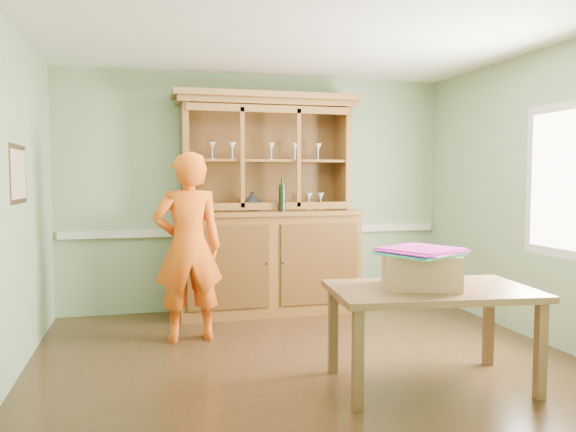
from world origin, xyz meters
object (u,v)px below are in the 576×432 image
object	(u,v)px
china_hutch	(268,237)
person	(188,247)
dining_table	(431,299)
cardboard_box	(420,270)

from	to	relation	value
china_hutch	person	world-z (taller)	china_hutch
china_hutch	dining_table	size ratio (longest dim) A/B	1.60
china_hutch	dining_table	world-z (taller)	china_hutch
china_hutch	cardboard_box	distance (m)	2.54
cardboard_box	person	xyz separation A→B (m)	(-1.55, 1.56, 0.03)
dining_table	person	size ratio (longest dim) A/B	0.87
china_hutch	dining_table	bearing A→B (deg)	-75.02
dining_table	cardboard_box	distance (m)	0.22
cardboard_box	person	size ratio (longest dim) A/B	0.30
cardboard_box	person	distance (m)	2.20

